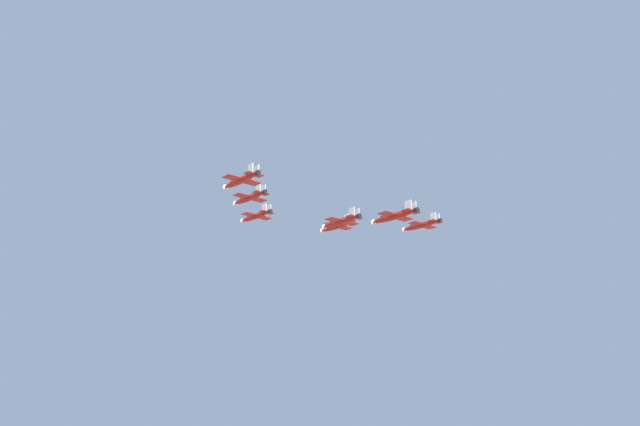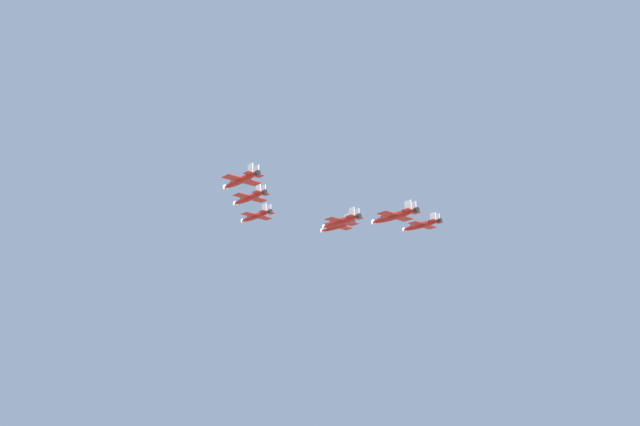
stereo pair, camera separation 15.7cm
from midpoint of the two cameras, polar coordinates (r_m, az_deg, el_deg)
name	(u,v)px [view 2 (the right image)]	position (r m, az deg, el deg)	size (l,w,h in m)	color
jet_lead	(255,216)	(216.96, -5.07, -0.25)	(13.28, 11.86, 3.31)	red
jet_left_wingman	(249,198)	(193.15, -5.58, 1.20)	(13.07, 11.47, 3.24)	red
jet_right_wingman	(337,226)	(211.63, 1.33, -1.04)	(13.04, 11.55, 3.24)	red
jet_left_outer	(240,180)	(169.01, -6.25, 2.57)	(13.09, 11.24, 3.22)	red
jet_right_outer	(421,225)	(209.99, 7.94, -0.95)	(13.00, 11.72, 3.26)	red
jet_slot_rear	(340,221)	(186.69, 1.63, -0.67)	(13.28, 11.41, 3.26)	red
jet_trailing	(393,216)	(173.37, 5.81, -0.25)	(13.45, 12.08, 3.36)	red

